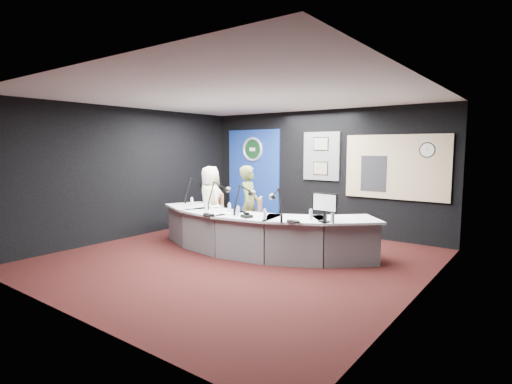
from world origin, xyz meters
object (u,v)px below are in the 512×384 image
Objects in this scene: broadcast_desk at (254,232)px; armchair_right at (249,222)px; person_woman at (249,206)px; person_man at (210,201)px; armchair_left at (210,215)px.

broadcast_desk is 4.94× the size of armchair_right.
armchair_right is 0.34m from person_woman.
person_man is (-1.17, 0.12, 0.32)m from armchair_right.
person_woman is (1.17, -0.12, 0.34)m from armchair_left.
person_man is (0.00, 0.00, 0.31)m from armchair_left.
person_man is 1.17m from person_woman.
armchair_right is at bearing -164.01° from person_man.
armchair_right is at bearing 27.72° from armchair_left.
armchair_right reaches higher than broadcast_desk.
broadcast_desk is at bearing -176.31° from person_man.
person_woman reaches higher than armchair_left.
person_woman is at bearing 59.74° from armchair_right.
broadcast_desk is at bearing -156.72° from person_woman.
broadcast_desk is at bearing 16.86° from armchair_right.
armchair_right is 1.22m from person_man.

